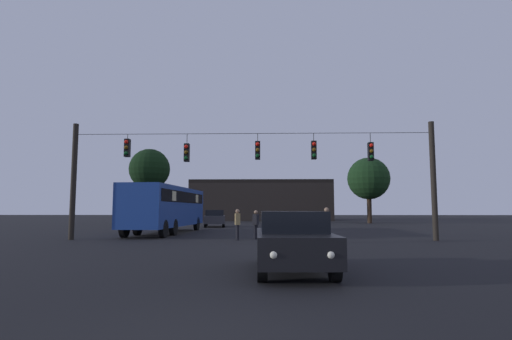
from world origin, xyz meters
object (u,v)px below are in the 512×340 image
at_px(pedestrian_crossing_right, 237,223).
at_px(tree_behind_building, 150,169).
at_px(pedestrian_crossing_left, 327,223).
at_px(pedestrian_crossing_center, 256,223).
at_px(city_bus, 167,205).
at_px(car_near_right, 292,240).
at_px(tree_left_silhouette, 369,179).
at_px(car_far_left, 215,218).

xyz_separation_m(pedestrian_crossing_right, tree_behind_building, (-11.54, 23.18, 5.13)).
distance_m(pedestrian_crossing_left, tree_behind_building, 29.92).
bearing_deg(pedestrian_crossing_right, pedestrian_crossing_center, 34.22).
xyz_separation_m(city_bus, car_near_right, (7.29, -16.05, -1.07)).
distance_m(city_bus, car_near_right, 17.65).
distance_m(pedestrian_crossing_right, tree_left_silhouette, 29.02).
bearing_deg(car_near_right, tree_left_silhouette, 72.95).
xyz_separation_m(city_bus, tree_behind_building, (-6.43, 17.51, 4.15)).
distance_m(city_bus, pedestrian_crossing_right, 7.69).
relative_size(pedestrian_crossing_center, tree_behind_building, 0.18).
height_order(car_far_left, tree_left_silhouette, tree_left_silhouette).
bearing_deg(tree_left_silhouette, tree_behind_building, -174.61).
xyz_separation_m(car_far_left, pedestrian_crossing_right, (3.23, -15.62, 0.09)).
bearing_deg(pedestrian_crossing_left, pedestrian_crossing_right, 158.83).
bearing_deg(tree_left_silhouette, pedestrian_crossing_left, -108.03).
height_order(city_bus, tree_behind_building, tree_behind_building).
bearing_deg(car_far_left, tree_behind_building, 137.71).
xyz_separation_m(pedestrian_crossing_left, pedestrian_crossing_center, (-3.40, 2.31, -0.09)).
bearing_deg(car_far_left, pedestrian_crossing_right, -78.33).
distance_m(tree_left_silhouette, tree_behind_building, 24.85).
bearing_deg(pedestrian_crossing_center, tree_left_silhouette, 63.78).
bearing_deg(tree_left_silhouette, car_far_left, -148.92).
relative_size(car_near_right, car_far_left, 0.98).
bearing_deg(car_near_right, city_bus, 114.42).
bearing_deg(tree_behind_building, tree_left_silhouette, 5.39).
xyz_separation_m(car_near_right, tree_left_silhouette, (11.00, 35.88, 4.28)).
relative_size(city_bus, pedestrian_crossing_left, 6.70).
distance_m(pedestrian_crossing_left, tree_left_silhouette, 28.89).
bearing_deg(tree_left_silhouette, pedestrian_crossing_center, -116.22).
xyz_separation_m(car_far_left, tree_behind_building, (-8.31, 7.56, 5.22)).
height_order(pedestrian_crossing_left, tree_left_silhouette, tree_left_silhouette).
relative_size(city_bus, car_far_left, 2.48).
bearing_deg(pedestrian_crossing_left, pedestrian_crossing_center, 145.80).
distance_m(city_bus, tree_behind_building, 19.11).
height_order(city_bus, car_far_left, city_bus).
relative_size(pedestrian_crossing_right, tree_left_silhouette, 0.21).
distance_m(city_bus, pedestrian_crossing_center, 7.93).
bearing_deg(tree_behind_building, car_far_left, -42.29).
relative_size(car_near_right, tree_behind_building, 0.53).
distance_m(car_far_left, tree_left_silhouette, 19.63).
bearing_deg(tree_left_silhouette, pedestrian_crossing_right, -117.33).
relative_size(car_near_right, pedestrian_crossing_right, 2.77).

